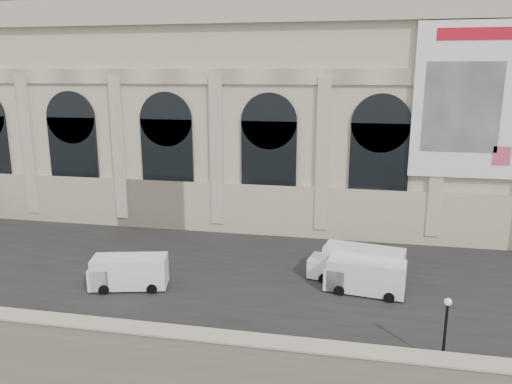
{
  "coord_description": "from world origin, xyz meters",
  "views": [
    {
      "loc": [
        13.79,
        -23.45,
        21.32
      ],
      "look_at": [
        4.75,
        22.0,
        10.22
      ],
      "focal_mm": 35.0,
      "sensor_mm": 36.0,
      "label": 1
    }
  ],
  "objects_px": {
    "box_truck": "(358,265)",
    "lamp_right": "(445,333)",
    "van_c": "(361,276)",
    "van_b": "(125,272)"
  },
  "relations": [
    {
      "from": "van_b",
      "to": "van_c",
      "type": "relative_size",
      "value": 1.0
    },
    {
      "from": "van_c",
      "to": "van_b",
      "type": "bearing_deg",
      "value": -171.09
    },
    {
      "from": "van_c",
      "to": "lamp_right",
      "type": "bearing_deg",
      "value": -63.68
    },
    {
      "from": "van_b",
      "to": "box_truck",
      "type": "bearing_deg",
      "value": 14.62
    },
    {
      "from": "van_b",
      "to": "van_c",
      "type": "xyz_separation_m",
      "value": [
        16.76,
        2.63,
        0.02
      ]
    },
    {
      "from": "box_truck",
      "to": "lamp_right",
      "type": "height_order",
      "value": "lamp_right"
    },
    {
      "from": "van_c",
      "to": "box_truck",
      "type": "xyz_separation_m",
      "value": [
        -0.23,
        1.69,
        0.14
      ]
    },
    {
      "from": "lamp_right",
      "to": "van_c",
      "type": "bearing_deg",
      "value": 116.32
    },
    {
      "from": "van_c",
      "to": "lamp_right",
      "type": "xyz_separation_m",
      "value": [
        4.24,
        -8.56,
        0.7
      ]
    },
    {
      "from": "van_b",
      "to": "lamp_right",
      "type": "height_order",
      "value": "lamp_right"
    }
  ]
}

